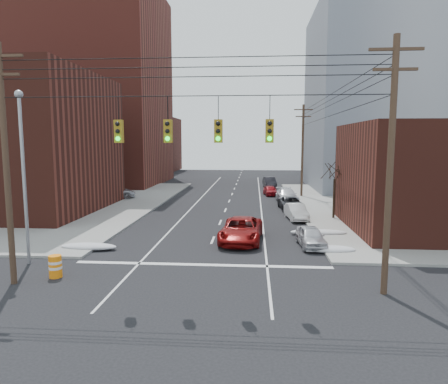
% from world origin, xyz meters
% --- Properties ---
extents(ground, '(160.00, 160.00, 0.00)m').
position_xyz_m(ground, '(0.00, 0.00, 0.00)').
color(ground, black).
rests_on(ground, ground).
extents(building_brick_tall, '(24.00, 20.00, 30.00)m').
position_xyz_m(building_brick_tall, '(-24.00, 48.00, 15.00)').
color(building_brick_tall, maroon).
rests_on(building_brick_tall, ground).
extents(building_brick_far, '(22.00, 18.00, 12.00)m').
position_xyz_m(building_brick_far, '(-26.00, 74.00, 6.00)').
color(building_brick_far, '#4E1F17').
rests_on(building_brick_far, ground).
extents(building_office, '(22.00, 20.00, 25.00)m').
position_xyz_m(building_office, '(22.00, 44.00, 12.50)').
color(building_office, gray).
rests_on(building_office, ground).
extents(building_glass, '(20.00, 18.00, 22.00)m').
position_xyz_m(building_glass, '(24.00, 70.00, 11.00)').
color(building_glass, gray).
rests_on(building_glass, ground).
extents(utility_pole_left, '(2.20, 0.28, 11.00)m').
position_xyz_m(utility_pole_left, '(-8.50, 3.00, 5.78)').
color(utility_pole_left, '#473323').
rests_on(utility_pole_left, ground).
extents(utility_pole_right, '(2.20, 0.28, 11.00)m').
position_xyz_m(utility_pole_right, '(8.50, 3.00, 5.78)').
color(utility_pole_right, '#473323').
rests_on(utility_pole_right, ground).
extents(utility_pole_far, '(2.20, 0.28, 11.00)m').
position_xyz_m(utility_pole_far, '(8.50, 34.00, 5.78)').
color(utility_pole_far, '#473323').
rests_on(utility_pole_far, ground).
extents(traffic_signals, '(17.00, 0.42, 2.02)m').
position_xyz_m(traffic_signals, '(0.10, 2.97, 7.17)').
color(traffic_signals, black).
rests_on(traffic_signals, ground).
extents(street_light, '(0.44, 0.44, 9.32)m').
position_xyz_m(street_light, '(-9.50, 6.00, 5.54)').
color(street_light, gray).
rests_on(street_light, ground).
extents(bare_tree, '(2.09, 2.20, 4.93)m').
position_xyz_m(bare_tree, '(9.59, 20.00, 2.32)').
color(bare_tree, black).
rests_on(bare_tree, ground).
extents(snow_nw, '(3.50, 1.08, 0.42)m').
position_xyz_m(snow_nw, '(-7.40, 9.00, 0.21)').
color(snow_nw, silver).
rests_on(snow_nw, ground).
extents(snow_ne, '(3.00, 1.08, 0.42)m').
position_xyz_m(snow_ne, '(7.40, 9.50, 0.21)').
color(snow_ne, silver).
rests_on(snow_ne, ground).
extents(snow_east_far, '(4.00, 1.08, 0.42)m').
position_xyz_m(snow_east_far, '(7.40, 14.00, 0.21)').
color(snow_east_far, silver).
rests_on(snow_east_far, ground).
extents(red_pickup, '(3.03, 5.86, 1.58)m').
position_xyz_m(red_pickup, '(1.94, 11.81, 0.79)').
color(red_pickup, maroon).
rests_on(red_pickup, ground).
extents(parked_car_a, '(1.82, 3.89, 1.29)m').
position_xyz_m(parked_car_a, '(6.40, 10.82, 0.64)').
color(parked_car_a, silver).
rests_on(parked_car_a, ground).
extents(parked_car_b, '(1.89, 4.22, 1.34)m').
position_xyz_m(parked_car_b, '(6.40, 19.72, 0.67)').
color(parked_car_b, silver).
rests_on(parked_car_b, ground).
extents(parked_car_c, '(2.46, 4.69, 1.26)m').
position_xyz_m(parked_car_c, '(6.40, 24.74, 0.63)').
color(parked_car_c, black).
rests_on(parked_car_c, ground).
extents(parked_car_d, '(2.50, 5.23, 1.47)m').
position_xyz_m(parked_car_d, '(6.40, 29.76, 0.74)').
color(parked_car_d, silver).
rests_on(parked_car_d, ground).
extents(parked_car_e, '(1.91, 3.76, 1.23)m').
position_xyz_m(parked_car_e, '(4.80, 35.22, 0.61)').
color(parked_car_e, maroon).
rests_on(parked_car_e, ground).
extents(parked_car_f, '(2.02, 4.74, 1.52)m').
position_xyz_m(parked_car_f, '(5.02, 43.83, 0.76)').
color(parked_car_f, black).
rests_on(parked_car_f, ground).
extents(lot_car_a, '(4.85, 1.89, 1.57)m').
position_xyz_m(lot_car_a, '(-15.43, 24.24, 0.94)').
color(lot_car_a, silver).
rests_on(lot_car_a, sidewalk_nw).
extents(lot_car_b, '(5.48, 3.79, 1.39)m').
position_xyz_m(lot_car_b, '(-13.38, 30.22, 0.85)').
color(lot_car_b, '#B7B6BC').
rests_on(lot_car_b, sidewalk_nw).
extents(lot_car_c, '(5.06, 2.51, 1.41)m').
position_xyz_m(lot_car_c, '(-16.84, 18.73, 0.86)').
color(lot_car_c, black).
rests_on(lot_car_c, sidewalk_nw).
extents(lot_car_d, '(4.67, 3.25, 1.48)m').
position_xyz_m(lot_car_d, '(-18.80, 30.92, 0.89)').
color(lot_car_d, '#AFB0B4').
rests_on(lot_car_d, sidewalk_nw).
extents(construction_barrel, '(0.75, 0.75, 1.10)m').
position_xyz_m(construction_barrel, '(-6.96, 3.98, 0.57)').
color(construction_barrel, orange).
rests_on(construction_barrel, ground).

